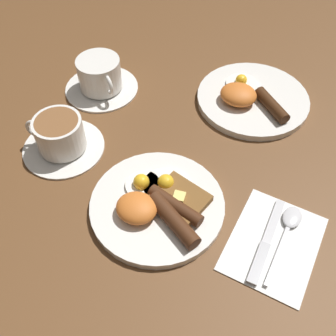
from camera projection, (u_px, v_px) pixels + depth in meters
The scene contains 8 objects.
ground_plane at pixel (157, 208), 0.70m from camera, with size 3.00×3.00×0.00m, color brown.
breakfast_plate_near at pixel (158, 204), 0.68m from camera, with size 0.24×0.24×0.05m.
breakfast_plate_far at pixel (251, 98), 0.86m from camera, with size 0.24×0.24×0.05m.
teacup_near at pixel (60, 137), 0.76m from camera, with size 0.16×0.16×0.07m.
teacup_far at pixel (100, 77), 0.87m from camera, with size 0.17×0.17×0.08m.
napkin at pixel (274, 243), 0.65m from camera, with size 0.14×0.18×0.01m, color white.
knife at pixel (265, 244), 0.64m from camera, with size 0.03×0.17×0.01m.
spoon at pixel (289, 225), 0.66m from camera, with size 0.04×0.16×0.01m.
Camera 1 is at (0.16, -0.35, 0.58)m, focal length 42.00 mm.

